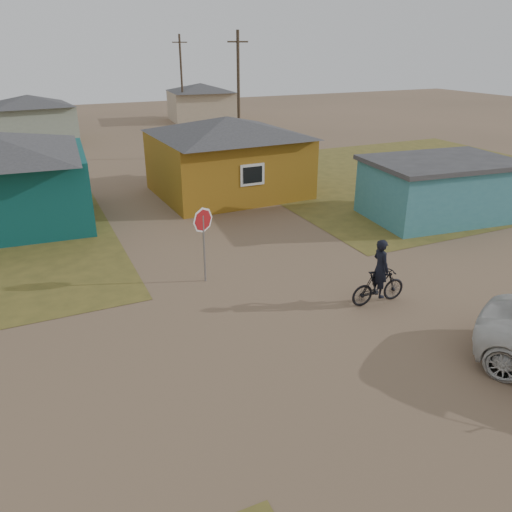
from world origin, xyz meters
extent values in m
plane|color=#7E6249|center=(0.00, 0.00, 0.00)|extent=(120.00, 120.00, 0.00)
cube|color=olive|center=(14.00, 13.00, 0.01)|extent=(20.00, 18.00, 0.00)
cube|color=#906116|center=(2.50, 14.00, 1.50)|extent=(7.21, 6.24, 3.00)
pyramid|color=#343436|center=(2.50, 14.00, 3.45)|extent=(7.72, 6.76, 0.90)
cube|color=silver|center=(2.50, 10.97, 1.65)|extent=(1.20, 0.06, 1.00)
cube|color=black|center=(2.50, 10.94, 1.65)|extent=(0.95, 0.04, 0.75)
cube|color=teal|center=(9.50, 6.50, 1.20)|extent=(6.39, 4.61, 2.40)
cube|color=#343436|center=(9.50, 6.50, 2.50)|extent=(6.71, 4.93, 0.20)
cube|color=gray|center=(-6.00, 34.00, 1.40)|extent=(6.49, 5.60, 2.80)
pyramid|color=#343436|center=(-6.00, 34.00, 3.20)|extent=(7.04, 6.15, 0.80)
cube|color=tan|center=(10.00, 40.00, 1.40)|extent=(6.41, 5.50, 2.80)
pyramid|color=#343436|center=(10.00, 40.00, 3.20)|extent=(6.95, 6.05, 0.80)
cylinder|color=#413327|center=(6.50, 22.00, 4.00)|extent=(0.20, 0.20, 8.00)
cube|color=#413327|center=(6.50, 22.00, 7.30)|extent=(1.40, 0.10, 0.10)
cylinder|color=#413327|center=(7.50, 38.00, 4.00)|extent=(0.20, 0.20, 8.00)
cube|color=#413327|center=(7.50, 38.00, 7.30)|extent=(1.40, 0.10, 0.10)
cylinder|color=gray|center=(-2.10, 4.58, 1.13)|extent=(0.07, 0.07, 2.27)
imported|color=black|center=(2.10, 0.98, 0.54)|extent=(1.82, 0.58, 1.08)
imported|color=black|center=(2.10, 0.98, 1.15)|extent=(0.45, 0.67, 1.78)
camera|label=1|loc=(-6.77, -9.55, 7.20)|focal=35.00mm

